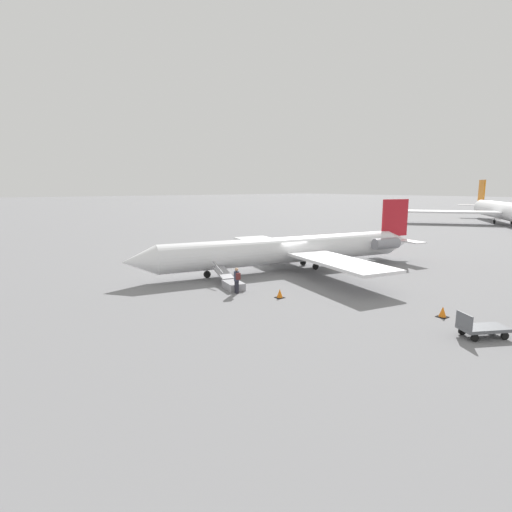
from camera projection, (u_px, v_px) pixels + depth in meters
The scene contains 8 objects.
ground_plane at pixel (287, 270), 34.31m from camera, with size 600.00×600.00×0.00m, color slate.
airplane_main at pixel (296, 249), 34.36m from camera, with size 27.43×21.19×5.86m.
airplane_far_center at pixel (510, 212), 73.36m from camera, with size 40.19×32.43×8.67m.
boarding_stairs at pixel (231, 283), 28.16m from camera, with size 1.84×4.13×1.53m.
passenger at pixel (237, 279), 26.51m from camera, with size 0.39×0.56×1.74m.
luggage_cart at pixel (481, 328), 18.79m from camera, with size 2.46×2.03×1.22m.
traffic_cone_near_stairs at pixel (280, 294), 25.55m from camera, with size 0.52×0.52×0.57m.
traffic_cone_near_cart at pixel (443, 312), 21.74m from camera, with size 0.54×0.54×0.60m.
Camera 1 is at (22.77, 24.87, 7.00)m, focal length 28.00 mm.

